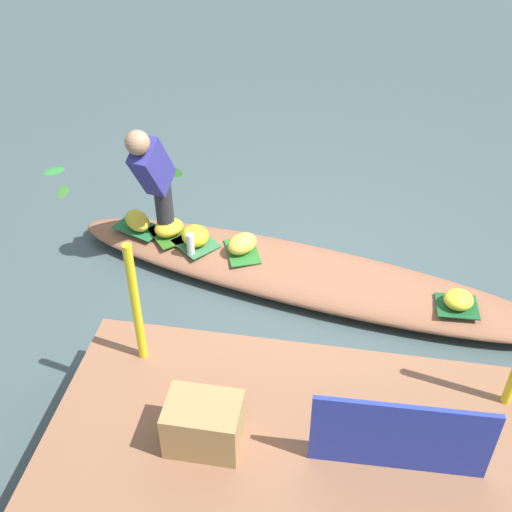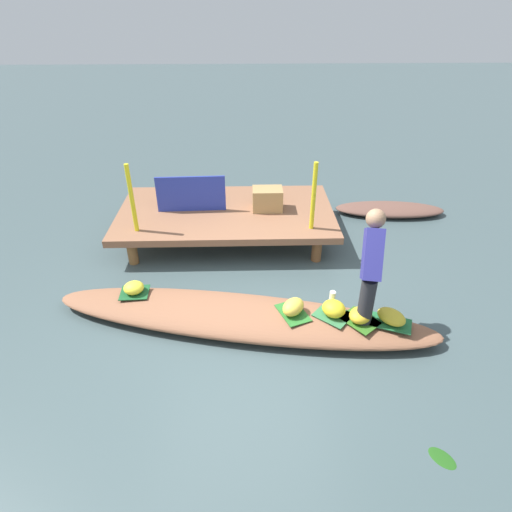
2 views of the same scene
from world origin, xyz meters
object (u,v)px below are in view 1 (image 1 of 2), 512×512
at_px(banana_bunch_0, 169,228).
at_px(banana_bunch_3, 242,244).
at_px(banana_bunch_1, 195,236).
at_px(vendor_person, 154,176).
at_px(market_banner, 401,438).
at_px(banana_bunch_2, 137,221).
at_px(water_bottle, 190,244).
at_px(banana_bunch_4, 459,300).
at_px(vendor_boat, 304,274).
at_px(produce_crate, 204,424).

relative_size(banana_bunch_0, banana_bunch_3, 0.95).
height_order(banana_bunch_1, banana_bunch_3, banana_bunch_1).
distance_m(vendor_person, market_banner, 3.02).
height_order(banana_bunch_0, banana_bunch_2, banana_bunch_2).
distance_m(water_bottle, market_banner, 2.72).
xyz_separation_m(banana_bunch_1, banana_bunch_4, (-2.26, 0.47, -0.02)).
bearing_deg(banana_bunch_3, banana_bunch_2, -10.69).
height_order(banana_bunch_0, vendor_person, vendor_person).
relative_size(banana_bunch_4, market_banner, 0.23).
relative_size(banana_bunch_1, banana_bunch_2, 0.83).
xyz_separation_m(banana_bunch_1, banana_bunch_2, (0.59, -0.15, -0.00)).
xyz_separation_m(vendor_boat, produce_crate, (0.39, 2.08, 0.50)).
height_order(banana_bunch_1, produce_crate, produce_crate).
bearing_deg(banana_bunch_1, banana_bunch_4, 168.30).
relative_size(water_bottle, market_banner, 0.21).
height_order(water_bottle, market_banner, market_banner).
distance_m(vendor_boat, banana_bunch_2, 1.63).
xyz_separation_m(banana_bunch_0, banana_bunch_2, (0.32, -0.05, 0.01)).
xyz_separation_m(vendor_person, produce_crate, (-0.94, 2.21, -0.29)).
relative_size(market_banner, produce_crate, 2.28).
xyz_separation_m(banana_bunch_2, market_banner, (-2.32, 2.34, 0.41)).
bearing_deg(banana_bunch_2, banana_bunch_3, 169.31).
xyz_separation_m(banana_bunch_0, vendor_person, (0.05, 0.10, 0.60)).
relative_size(banana_bunch_2, banana_bunch_3, 1.09).
bearing_deg(water_bottle, vendor_person, -24.11).
bearing_deg(banana_bunch_0, produce_crate, 110.98).
xyz_separation_m(banana_bunch_0, banana_bunch_3, (-0.71, 0.15, 0.01)).
relative_size(banana_bunch_0, produce_crate, 0.62).
bearing_deg(vendor_person, market_banner, 133.22).
bearing_deg(banana_bunch_3, market_banner, 121.14).
relative_size(banana_bunch_0, banana_bunch_2, 0.87).
bearing_deg(vendor_boat, produce_crate, 90.22).
xyz_separation_m(banana_bunch_1, vendor_person, (0.33, 0.00, 0.59)).
distance_m(banana_bunch_4, water_bottle, 2.29).
height_order(banana_bunch_2, market_banner, market_banner).
bearing_deg(vendor_boat, banana_bunch_0, 0.53).
bearing_deg(market_banner, banana_bunch_4, -109.08).
height_order(vendor_boat, produce_crate, produce_crate).
bearing_deg(market_banner, banana_bunch_3, -60.89).
bearing_deg(produce_crate, banana_bunch_3, -85.33).
relative_size(banana_bunch_1, market_banner, 0.26).
distance_m(banana_bunch_4, vendor_person, 2.70).
xyz_separation_m(vendor_boat, vendor_person, (1.33, -0.13, 0.79)).
relative_size(banana_bunch_4, water_bottle, 1.13).
relative_size(banana_bunch_3, water_bottle, 1.39).
xyz_separation_m(vendor_boat, banana_bunch_0, (1.28, -0.23, 0.19)).
distance_m(banana_bunch_3, water_bottle, 0.45).
distance_m(banana_bunch_1, vendor_person, 0.67).
bearing_deg(banana_bunch_3, banana_bunch_0, -11.58).
bearing_deg(vendor_boat, banana_bunch_1, 3.35).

